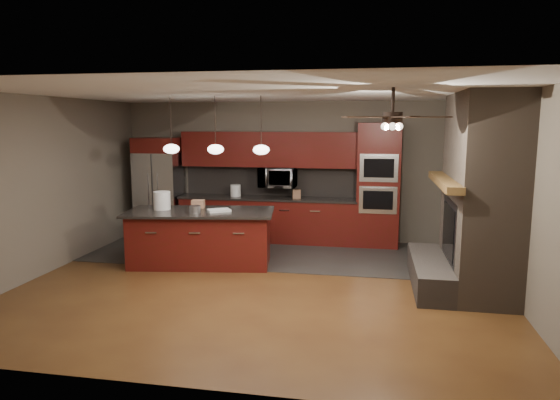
% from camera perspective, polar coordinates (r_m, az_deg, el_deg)
% --- Properties ---
extents(ground, '(7.00, 7.00, 0.00)m').
position_cam_1_polar(ground, '(7.55, -2.13, -9.56)').
color(ground, brown).
rests_on(ground, ground).
extents(ceiling, '(7.00, 6.00, 0.02)m').
position_cam_1_polar(ceiling, '(7.18, -2.26, 12.15)').
color(ceiling, white).
rests_on(ceiling, back_wall).
extents(back_wall, '(7.00, 0.02, 2.80)m').
position_cam_1_polar(back_wall, '(10.16, 1.53, 3.29)').
color(back_wall, '#655C51').
rests_on(back_wall, ground).
extents(right_wall, '(0.02, 6.00, 2.80)m').
position_cam_1_polar(right_wall, '(7.32, 25.63, 0.23)').
color(right_wall, '#655C51').
rests_on(right_wall, ground).
extents(left_wall, '(0.02, 6.00, 2.80)m').
position_cam_1_polar(left_wall, '(8.70, -25.32, 1.49)').
color(left_wall, '#655C51').
rests_on(left_wall, ground).
extents(slate_tile_patch, '(7.00, 2.40, 0.01)m').
position_cam_1_polar(slate_tile_patch, '(9.24, 0.32, -6.07)').
color(slate_tile_patch, '#2B2A27').
rests_on(slate_tile_patch, ground).
extents(fireplace_column, '(1.30, 2.10, 2.80)m').
position_cam_1_polar(fireplace_column, '(7.61, 21.45, 0.01)').
color(fireplace_column, brown).
rests_on(fireplace_column, ground).
extents(back_cabinetry, '(3.59, 0.64, 2.20)m').
position_cam_1_polar(back_cabinetry, '(10.06, -1.38, 0.33)').
color(back_cabinetry, '#530F10').
rests_on(back_cabinetry, ground).
extents(oven_tower, '(0.80, 0.63, 2.38)m').
position_cam_1_polar(oven_tower, '(9.76, 11.15, 1.66)').
color(oven_tower, '#530F10').
rests_on(oven_tower, ground).
extents(microwave, '(0.73, 0.41, 0.50)m').
position_cam_1_polar(microwave, '(9.97, -0.26, 2.61)').
color(microwave, silver).
rests_on(microwave, back_cabinetry).
extents(refrigerator, '(0.89, 0.75, 2.08)m').
position_cam_1_polar(refrigerator, '(10.62, -13.57, 1.32)').
color(refrigerator, silver).
rests_on(refrigerator, ground).
extents(kitchen_island, '(2.58, 1.46, 0.92)m').
position_cam_1_polar(kitchen_island, '(8.55, -9.04, -4.24)').
color(kitchen_island, '#530F10').
rests_on(kitchen_island, ground).
extents(white_bucket, '(0.34, 0.34, 0.31)m').
position_cam_1_polar(white_bucket, '(8.70, -13.35, -0.06)').
color(white_bucket, white).
rests_on(white_bucket, kitchen_island).
extents(paint_can, '(0.25, 0.25, 0.12)m').
position_cam_1_polar(paint_can, '(8.27, -9.68, -1.06)').
color(paint_can, '#B4B4B9').
rests_on(paint_can, kitchen_island).
extents(paint_tray, '(0.44, 0.41, 0.04)m').
position_cam_1_polar(paint_tray, '(8.36, -7.00, -1.18)').
color(paint_tray, white).
rests_on(paint_tray, kitchen_island).
extents(cardboard_box, '(0.24, 0.18, 0.14)m').
position_cam_1_polar(cardboard_box, '(8.75, -9.34, -0.45)').
color(cardboard_box, '#A87657').
rests_on(cardboard_box, kitchen_island).
extents(counter_bucket, '(0.21, 0.21, 0.24)m').
position_cam_1_polar(counter_bucket, '(10.16, -5.10, 1.09)').
color(counter_bucket, white).
rests_on(counter_bucket, back_cabinetry).
extents(counter_box, '(0.18, 0.16, 0.17)m').
position_cam_1_polar(counter_box, '(9.85, 1.90, 0.69)').
color(counter_box, '#90654A').
rests_on(counter_box, back_cabinetry).
extents(pendant_left, '(0.26, 0.26, 0.92)m').
position_cam_1_polar(pendant_left, '(8.35, -12.31, 5.76)').
color(pendant_left, black).
rests_on(pendant_left, ceiling).
extents(pendant_center, '(0.26, 0.26, 0.92)m').
position_cam_1_polar(pendant_center, '(8.09, -7.38, 5.80)').
color(pendant_center, black).
rests_on(pendant_center, ceiling).
extents(pendant_right, '(0.26, 0.26, 0.92)m').
position_cam_1_polar(pendant_right, '(7.89, -2.16, 5.79)').
color(pendant_right, black).
rests_on(pendant_right, ceiling).
extents(ceiling_fan, '(1.27, 1.33, 0.41)m').
position_cam_1_polar(ceiling_fan, '(6.19, 12.73, 9.29)').
color(ceiling_fan, black).
rests_on(ceiling_fan, ceiling).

